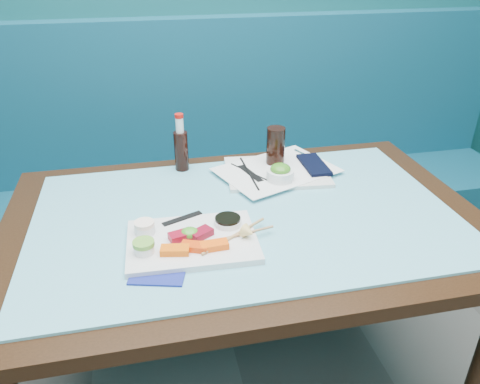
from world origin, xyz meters
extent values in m
cube|color=navy|center=(0.00, 2.22, 0.23)|extent=(3.00, 0.55, 0.45)
cube|color=navy|center=(0.00, 2.44, 0.70)|extent=(3.00, 0.12, 0.95)
cube|color=black|center=(0.00, 1.45, 0.73)|extent=(1.40, 0.90, 0.04)
cylinder|color=black|center=(0.62, 1.08, 0.35)|extent=(0.06, 0.06, 0.71)
cylinder|color=black|center=(-0.62, 1.82, 0.35)|extent=(0.06, 0.06, 0.71)
cylinder|color=black|center=(0.62, 1.82, 0.35)|extent=(0.06, 0.06, 0.71)
cube|color=#65B6CA|center=(0.00, 1.45, 0.75)|extent=(1.22, 0.76, 0.01)
cube|color=silver|center=(-0.17, 1.33, 0.77)|extent=(0.35, 0.25, 0.02)
cube|color=#F35E09|center=(-0.22, 1.27, 0.78)|extent=(0.08, 0.05, 0.02)
cube|color=#E23B09|center=(-0.17, 1.28, 0.78)|extent=(0.08, 0.06, 0.02)
cube|color=#FF550A|center=(-0.12, 1.27, 0.78)|extent=(0.07, 0.04, 0.02)
cube|color=maroon|center=(-0.20, 1.33, 0.78)|extent=(0.07, 0.05, 0.02)
cube|color=maroon|center=(-0.15, 1.33, 0.78)|extent=(0.07, 0.06, 0.02)
ellipsoid|color=#3E9422|center=(-0.18, 1.34, 0.79)|extent=(0.06, 0.06, 0.03)
cylinder|color=white|center=(-0.30, 1.29, 0.79)|extent=(0.07, 0.07, 0.02)
cylinder|color=#64A234|center=(-0.30, 1.29, 0.80)|extent=(0.07, 0.07, 0.01)
cylinder|color=white|center=(-0.29, 1.38, 0.79)|extent=(0.07, 0.07, 0.02)
cylinder|color=#FFE4D1|center=(-0.29, 1.38, 0.80)|extent=(0.06, 0.06, 0.01)
cylinder|color=white|center=(-0.07, 1.38, 0.78)|extent=(0.09, 0.09, 0.02)
cylinder|color=black|center=(-0.07, 1.38, 0.79)|extent=(0.09, 0.09, 0.01)
cone|color=#ECC970|center=(-0.03, 1.30, 0.79)|extent=(0.05, 0.05, 0.04)
cube|color=black|center=(-0.19, 1.43, 0.78)|extent=(0.12, 0.06, 0.00)
cylinder|color=#A7814F|center=(-0.06, 1.31, 0.78)|extent=(0.20, 0.14, 0.01)
cylinder|color=#A0734B|center=(-0.05, 1.31, 0.78)|extent=(0.21, 0.05, 0.01)
cube|color=silver|center=(0.16, 1.69, 0.76)|extent=(0.37, 0.29, 0.01)
cube|color=white|center=(0.16, 1.69, 0.77)|extent=(0.45, 0.39, 0.00)
cylinder|color=white|center=(0.15, 1.62, 0.79)|extent=(0.12, 0.12, 0.04)
ellipsoid|color=#3B7F1D|center=(0.15, 1.62, 0.81)|extent=(0.07, 0.07, 0.03)
cylinder|color=black|center=(0.17, 1.75, 0.84)|extent=(0.08, 0.08, 0.13)
cube|color=black|center=(0.30, 1.69, 0.78)|extent=(0.08, 0.17, 0.01)
cylinder|color=white|center=(0.29, 1.80, 0.78)|extent=(0.04, 0.08, 0.01)
cylinder|color=black|center=(0.07, 1.68, 0.77)|extent=(0.01, 0.25, 0.01)
cylinder|color=black|center=(0.07, 1.68, 0.77)|extent=(0.11, 0.18, 0.01)
cube|color=black|center=(0.07, 1.68, 0.77)|extent=(0.06, 0.14, 0.00)
cylinder|color=black|center=(-0.15, 1.80, 0.83)|extent=(0.06, 0.06, 0.14)
cylinder|color=white|center=(-0.15, 1.80, 0.92)|extent=(0.03, 0.03, 0.05)
cylinder|color=red|center=(-0.15, 1.80, 0.95)|extent=(0.03, 0.03, 0.01)
cube|color=navy|center=(-0.26, 1.24, 0.76)|extent=(0.16, 0.16, 0.01)
camera|label=1|loc=(-0.27, 0.30, 1.47)|focal=35.00mm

